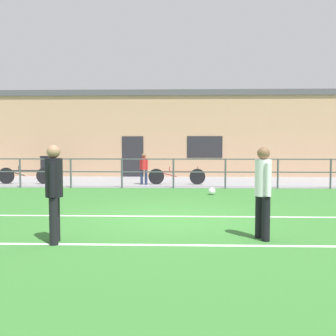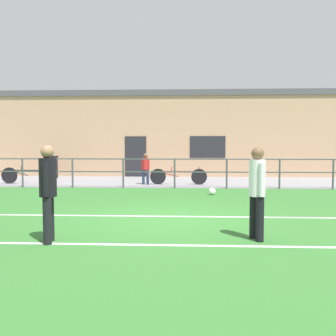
{
  "view_description": "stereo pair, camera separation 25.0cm",
  "coord_description": "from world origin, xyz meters",
  "px_view_note": "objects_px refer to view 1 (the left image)",
  "views": [
    {
      "loc": [
        0.26,
        -8.89,
        1.72
      ],
      "look_at": [
        -0.14,
        3.67,
        0.93
      ],
      "focal_mm": 41.39,
      "sensor_mm": 36.0,
      "label": 1
    },
    {
      "loc": [
        0.51,
        -8.88,
        1.72
      ],
      "look_at": [
        -0.14,
        3.67,
        0.93
      ],
      "focal_mm": 41.39,
      "sensor_mm": 36.0,
      "label": 2
    }
  ],
  "objects_px": {
    "player_goalkeeper": "(54,188)",
    "bicycle_parked_1": "(177,176)",
    "player_striker": "(263,187)",
    "bicycle_parked_0": "(25,175)",
    "trash_bin_0": "(48,167)",
    "spectator_child": "(144,167)",
    "soccer_ball_match": "(212,191)"
  },
  "relations": [
    {
      "from": "player_striker",
      "to": "spectator_child",
      "type": "distance_m",
      "value": 9.57
    },
    {
      "from": "bicycle_parked_1",
      "to": "trash_bin_0",
      "type": "height_order",
      "value": "trash_bin_0"
    },
    {
      "from": "trash_bin_0",
      "to": "spectator_child",
      "type": "bearing_deg",
      "value": -28.34
    },
    {
      "from": "soccer_ball_match",
      "to": "bicycle_parked_1",
      "type": "height_order",
      "value": "bicycle_parked_1"
    },
    {
      "from": "player_goalkeeper",
      "to": "bicycle_parked_1",
      "type": "bearing_deg",
      "value": 158.15
    },
    {
      "from": "soccer_ball_match",
      "to": "spectator_child",
      "type": "height_order",
      "value": "spectator_child"
    },
    {
      "from": "player_goalkeeper",
      "to": "bicycle_parked_1",
      "type": "distance_m",
      "value": 9.76
    },
    {
      "from": "soccer_ball_match",
      "to": "trash_bin_0",
      "type": "height_order",
      "value": "trash_bin_0"
    },
    {
      "from": "player_goalkeeper",
      "to": "player_striker",
      "type": "distance_m",
      "value": 3.67
    },
    {
      "from": "player_goalkeeper",
      "to": "trash_bin_0",
      "type": "height_order",
      "value": "player_goalkeeper"
    },
    {
      "from": "bicycle_parked_0",
      "to": "player_striker",
      "type": "bearing_deg",
      "value": -48.77
    },
    {
      "from": "soccer_ball_match",
      "to": "bicycle_parked_1",
      "type": "xyz_separation_m",
      "value": [
        -1.22,
        3.07,
        0.25
      ]
    },
    {
      "from": "player_striker",
      "to": "soccer_ball_match",
      "type": "distance_m",
      "value": 6.16
    },
    {
      "from": "player_goalkeeper",
      "to": "soccer_ball_match",
      "type": "bearing_deg",
      "value": 143.47
    },
    {
      "from": "soccer_ball_match",
      "to": "trash_bin_0",
      "type": "bearing_deg",
      "value": 143.1
    },
    {
      "from": "spectator_child",
      "to": "bicycle_parked_0",
      "type": "relative_size",
      "value": 0.56
    },
    {
      "from": "spectator_child",
      "to": "bicycle_parked_1",
      "type": "bearing_deg",
      "value": -162.3
    },
    {
      "from": "trash_bin_0",
      "to": "player_striker",
      "type": "bearing_deg",
      "value": -55.89
    },
    {
      "from": "player_striker",
      "to": "bicycle_parked_0",
      "type": "bearing_deg",
      "value": -155.32
    },
    {
      "from": "spectator_child",
      "to": "soccer_ball_match",
      "type": "bearing_deg",
      "value": 145.15
    },
    {
      "from": "player_goalkeeper",
      "to": "bicycle_parked_0",
      "type": "bearing_deg",
      "value": -165.18
    },
    {
      "from": "player_goalkeeper",
      "to": "bicycle_parked_1",
      "type": "xyz_separation_m",
      "value": [
        2.02,
        9.53,
        -0.6
      ]
    },
    {
      "from": "spectator_child",
      "to": "bicycle_parked_0",
      "type": "distance_m",
      "value": 5.05
    },
    {
      "from": "bicycle_parked_1",
      "to": "player_striker",
      "type": "bearing_deg",
      "value": -79.93
    },
    {
      "from": "bicycle_parked_0",
      "to": "bicycle_parked_1",
      "type": "xyz_separation_m",
      "value": [
        6.4,
        0.0,
        -0.02
      ]
    },
    {
      "from": "trash_bin_0",
      "to": "bicycle_parked_1",
      "type": "bearing_deg",
      "value": -22.33
    },
    {
      "from": "player_goalkeeper",
      "to": "spectator_child",
      "type": "height_order",
      "value": "player_goalkeeper"
    },
    {
      "from": "spectator_child",
      "to": "bicycle_parked_1",
      "type": "xyz_separation_m",
      "value": [
        1.36,
        0.08,
        -0.39
      ]
    },
    {
      "from": "player_goalkeeper",
      "to": "soccer_ball_match",
      "type": "relative_size",
      "value": 7.22
    },
    {
      "from": "bicycle_parked_1",
      "to": "player_goalkeeper",
      "type": "bearing_deg",
      "value": -101.97
    },
    {
      "from": "spectator_child",
      "to": "bicycle_parked_0",
      "type": "bearing_deg",
      "value": 13.42
    },
    {
      "from": "player_striker",
      "to": "bicycle_parked_0",
      "type": "xyz_separation_m",
      "value": [
        -8.03,
        9.17,
        -0.56
      ]
    }
  ]
}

